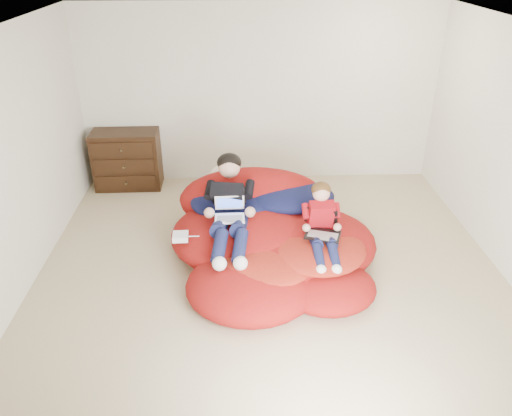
{
  "coord_description": "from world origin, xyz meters",
  "views": [
    {
      "loc": [
        -0.33,
        -4.4,
        3.18
      ],
      "look_at": [
        -0.14,
        0.19,
        0.7
      ],
      "focal_mm": 35.0,
      "sensor_mm": 36.0,
      "label": 1
    }
  ],
  "objects": [
    {
      "name": "beanbag_pile",
      "position": [
        0.02,
        0.32,
        0.26
      ],
      "size": [
        2.3,
        2.36,
        0.88
      ],
      "color": "#A61512",
      "rests_on": "ground"
    },
    {
      "name": "room_shell",
      "position": [
        0.0,
        0.0,
        0.22
      ],
      "size": [
        5.1,
        5.1,
        2.77
      ],
      "color": "tan",
      "rests_on": "ground"
    },
    {
      "name": "cream_pillow",
      "position": [
        -0.48,
        1.24,
        0.62
      ],
      "size": [
        0.39,
        0.25,
        0.25
      ],
      "primitive_type": "ellipsoid",
      "color": "white",
      "rests_on": "beanbag_pile"
    },
    {
      "name": "power_adapter",
      "position": [
        -0.95,
        0.11,
        0.42
      ],
      "size": [
        0.17,
        0.17,
        0.06
      ],
      "primitive_type": "cube",
      "rotation": [
        0.0,
        0.0,
        0.03
      ],
      "color": "white",
      "rests_on": "beanbag_pile"
    },
    {
      "name": "laptop_white",
      "position": [
        -0.42,
        0.25,
        0.64
      ],
      "size": [
        0.32,
        0.32,
        0.22
      ],
      "color": "white",
      "rests_on": "older_boy"
    },
    {
      "name": "laptop_black",
      "position": [
        0.53,
        0.03,
        0.56
      ],
      "size": [
        0.42,
        0.46,
        0.24
      ],
      "color": "black",
      "rests_on": "younger_boy"
    },
    {
      "name": "older_boy",
      "position": [
        -0.42,
        0.38,
        0.68
      ],
      "size": [
        0.43,
        1.35,
        0.75
      ],
      "color": "black",
      "rests_on": "beanbag_pile"
    },
    {
      "name": "dresser",
      "position": [
        -1.9,
        2.25,
        0.42
      ],
      "size": [
        0.93,
        0.53,
        0.83
      ],
      "color": "black",
      "rests_on": "ground"
    },
    {
      "name": "younger_boy",
      "position": [
        0.53,
        0.02,
        0.62
      ],
      "size": [
        0.28,
        0.84,
        0.66
      ],
      "color": "#A80E16",
      "rests_on": "beanbag_pile"
    }
  ]
}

